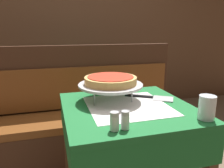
{
  "coord_description": "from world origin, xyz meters",
  "views": [
    {
      "loc": [
        -0.39,
        -1.05,
        1.16
      ],
      "look_at": [
        -0.07,
        0.08,
        0.86
      ],
      "focal_mm": 35.0,
      "sensor_mm": 36.0,
      "label": 1
    }
  ],
  "objects_px": {
    "dining_table_front": "(127,126)",
    "booth_bench": "(83,128)",
    "water_glass_near": "(207,107)",
    "condiment_caddy": "(78,59)",
    "dining_table_rear": "(77,73)",
    "salt_shaker": "(114,121)",
    "pizza_server": "(151,97)",
    "pepper_shaker": "(125,120)",
    "pizza_pan_stand": "(111,86)",
    "deep_dish_pizza": "(111,80)"
  },
  "relations": [
    {
      "from": "pizza_server",
      "to": "condiment_caddy",
      "type": "relative_size",
      "value": 1.58
    },
    {
      "from": "booth_bench",
      "to": "pizza_server",
      "type": "xyz_separation_m",
      "value": [
        0.33,
        -0.64,
        0.45
      ]
    },
    {
      "from": "dining_table_rear",
      "to": "deep_dish_pizza",
      "type": "relative_size",
      "value": 2.52
    },
    {
      "from": "pizza_server",
      "to": "pepper_shaker",
      "type": "distance_m",
      "value": 0.46
    },
    {
      "from": "pizza_server",
      "to": "dining_table_front",
      "type": "bearing_deg",
      "value": -154.61
    },
    {
      "from": "condiment_caddy",
      "to": "dining_table_front",
      "type": "bearing_deg",
      "value": -88.3
    },
    {
      "from": "pizza_pan_stand",
      "to": "deep_dish_pizza",
      "type": "bearing_deg",
      "value": -45.0
    },
    {
      "from": "dining_table_rear",
      "to": "condiment_caddy",
      "type": "bearing_deg",
      "value": 77.32
    },
    {
      "from": "dining_table_rear",
      "to": "booth_bench",
      "type": "bearing_deg",
      "value": -94.73
    },
    {
      "from": "condiment_caddy",
      "to": "water_glass_near",
      "type": "bearing_deg",
      "value": -80.43
    },
    {
      "from": "dining_table_front",
      "to": "pizza_pan_stand",
      "type": "bearing_deg",
      "value": 120.11
    },
    {
      "from": "dining_table_front",
      "to": "pizza_pan_stand",
      "type": "relative_size",
      "value": 2.05
    },
    {
      "from": "water_glass_near",
      "to": "pepper_shaker",
      "type": "relative_size",
      "value": 1.43
    },
    {
      "from": "dining_table_rear",
      "to": "pizza_pan_stand",
      "type": "height_order",
      "value": "pizza_pan_stand"
    },
    {
      "from": "salt_shaker",
      "to": "dining_table_front",
      "type": "bearing_deg",
      "value": 59.92
    },
    {
      "from": "salt_shaker",
      "to": "deep_dish_pizza",
      "type": "bearing_deg",
      "value": 76.77
    },
    {
      "from": "booth_bench",
      "to": "salt_shaker",
      "type": "distance_m",
      "value": 1.1
    },
    {
      "from": "deep_dish_pizza",
      "to": "booth_bench",
      "type": "bearing_deg",
      "value": 97.57
    },
    {
      "from": "salt_shaker",
      "to": "pizza_server",
      "type": "bearing_deg",
      "value": 46.29
    },
    {
      "from": "water_glass_near",
      "to": "dining_table_rear",
      "type": "bearing_deg",
      "value": 100.64
    },
    {
      "from": "dining_table_front",
      "to": "condiment_caddy",
      "type": "bearing_deg",
      "value": 91.7
    },
    {
      "from": "pizza_server",
      "to": "water_glass_near",
      "type": "xyz_separation_m",
      "value": [
        0.1,
        -0.36,
        0.05
      ]
    },
    {
      "from": "booth_bench",
      "to": "deep_dish_pizza",
      "type": "height_order",
      "value": "booth_bench"
    },
    {
      "from": "booth_bench",
      "to": "dining_table_rear",
      "type": "bearing_deg",
      "value": 85.27
    },
    {
      "from": "dining_table_rear",
      "to": "salt_shaker",
      "type": "bearing_deg",
      "value": -92.49
    },
    {
      "from": "booth_bench",
      "to": "pizza_pan_stand",
      "type": "height_order",
      "value": "booth_bench"
    },
    {
      "from": "condiment_caddy",
      "to": "pizza_pan_stand",
      "type": "bearing_deg",
      "value": -90.5
    },
    {
      "from": "salt_shaker",
      "to": "booth_bench",
      "type": "bearing_deg",
      "value": 89.56
    },
    {
      "from": "booth_bench",
      "to": "dining_table_front",
      "type": "bearing_deg",
      "value": -78.57
    },
    {
      "from": "dining_table_front",
      "to": "booth_bench",
      "type": "bearing_deg",
      "value": 101.43
    },
    {
      "from": "deep_dish_pizza",
      "to": "salt_shaker",
      "type": "xyz_separation_m",
      "value": [
        -0.09,
        -0.38,
        -0.08
      ]
    },
    {
      "from": "pizza_server",
      "to": "pepper_shaker",
      "type": "xyz_separation_m",
      "value": [
        -0.29,
        -0.35,
        0.03
      ]
    },
    {
      "from": "booth_bench",
      "to": "pizza_pan_stand",
      "type": "xyz_separation_m",
      "value": [
        0.08,
        -0.61,
        0.53
      ]
    },
    {
      "from": "salt_shaker",
      "to": "pizza_pan_stand",
      "type": "bearing_deg",
      "value": 76.77
    },
    {
      "from": "dining_table_rear",
      "to": "booth_bench",
      "type": "height_order",
      "value": "booth_bench"
    },
    {
      "from": "dining_table_front",
      "to": "deep_dish_pizza",
      "type": "xyz_separation_m",
      "value": [
        -0.07,
        0.11,
        0.24
      ]
    },
    {
      "from": "pizza_server",
      "to": "pepper_shaker",
      "type": "height_order",
      "value": "pepper_shaker"
    },
    {
      "from": "deep_dish_pizza",
      "to": "dining_table_rear",
      "type": "bearing_deg",
      "value": 90.26
    },
    {
      "from": "dining_table_front",
      "to": "condiment_caddy",
      "type": "xyz_separation_m",
      "value": [
        -0.05,
        1.71,
        0.16
      ]
    },
    {
      "from": "dining_table_front",
      "to": "deep_dish_pizza",
      "type": "relative_size",
      "value": 2.55
    },
    {
      "from": "dining_table_front",
      "to": "water_glass_near",
      "type": "distance_m",
      "value": 0.43
    },
    {
      "from": "booth_bench",
      "to": "pizza_server",
      "type": "distance_m",
      "value": 0.85
    },
    {
      "from": "water_glass_near",
      "to": "booth_bench",
      "type": "bearing_deg",
      "value": 113.39
    },
    {
      "from": "deep_dish_pizza",
      "to": "water_glass_near",
      "type": "xyz_separation_m",
      "value": [
        0.35,
        -0.38,
        -0.07
      ]
    },
    {
      "from": "pepper_shaker",
      "to": "water_glass_near",
      "type": "bearing_deg",
      "value": -0.72
    },
    {
      "from": "pizza_server",
      "to": "water_glass_near",
      "type": "relative_size",
      "value": 2.48
    },
    {
      "from": "water_glass_near",
      "to": "condiment_caddy",
      "type": "height_order",
      "value": "condiment_caddy"
    },
    {
      "from": "water_glass_near",
      "to": "pepper_shaker",
      "type": "bearing_deg",
      "value": 179.28
    },
    {
      "from": "pizza_server",
      "to": "salt_shaker",
      "type": "xyz_separation_m",
      "value": [
        -0.34,
        -0.35,
        0.03
      ]
    },
    {
      "from": "dining_table_front",
      "to": "salt_shaker",
      "type": "bearing_deg",
      "value": -120.08
    }
  ]
}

